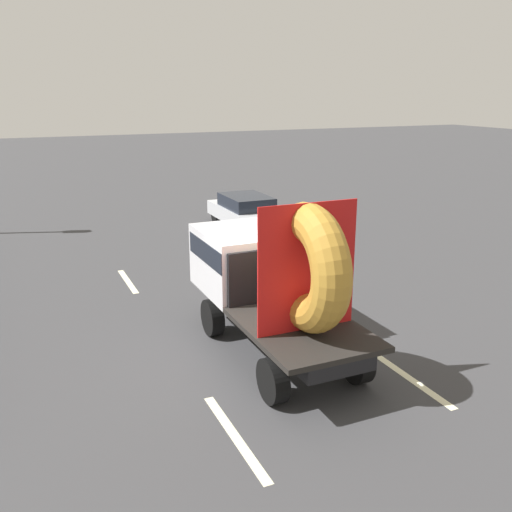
# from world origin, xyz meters

# --- Properties ---
(ground_plane) EXTENTS (120.00, 120.00, 0.00)m
(ground_plane) POSITION_xyz_m (0.00, 0.00, 0.00)
(ground_plane) COLOR #38383A
(flatbed_truck) EXTENTS (2.02, 4.94, 3.33)m
(flatbed_truck) POSITION_xyz_m (0.06, 0.31, 1.62)
(flatbed_truck) COLOR black
(flatbed_truck) RESTS_ON ground_plane
(distant_sedan) EXTENTS (1.71, 3.99, 1.30)m
(distant_sedan) POSITION_xyz_m (3.71, 10.12, 0.70)
(distant_sedan) COLOR black
(distant_sedan) RESTS_ON ground_plane
(lane_dash_left_near) EXTENTS (0.16, 2.48, 0.01)m
(lane_dash_left_near) POSITION_xyz_m (-1.77, -2.37, 0.00)
(lane_dash_left_near) COLOR beige
(lane_dash_left_near) RESTS_ON ground_plane
(lane_dash_left_far) EXTENTS (0.16, 2.16, 0.01)m
(lane_dash_left_far) POSITION_xyz_m (-1.77, 5.68, 0.00)
(lane_dash_left_far) COLOR beige
(lane_dash_left_far) RESTS_ON ground_plane
(lane_dash_right_near) EXTENTS (0.16, 2.72, 0.01)m
(lane_dash_right_near) POSITION_xyz_m (1.89, -1.82, 0.00)
(lane_dash_right_near) COLOR beige
(lane_dash_right_near) RESTS_ON ground_plane
(lane_dash_right_far) EXTENTS (0.16, 2.41, 0.01)m
(lane_dash_right_far) POSITION_xyz_m (1.89, 6.33, 0.00)
(lane_dash_right_far) COLOR beige
(lane_dash_right_far) RESTS_ON ground_plane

